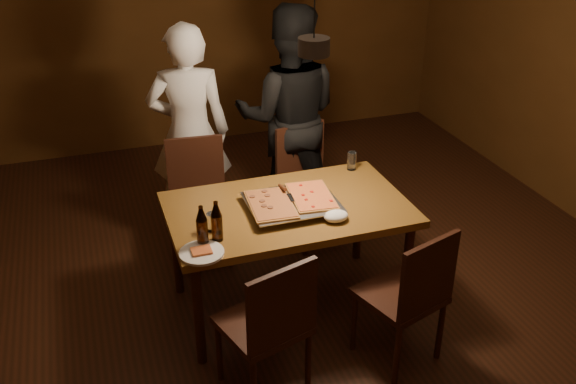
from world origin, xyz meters
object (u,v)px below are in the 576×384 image
object	(u,v)px
plate_slice	(202,253)
beer_bottle_a	(202,225)
chair_far_right	(307,172)
chair_near_left	(271,317)
diner_white	(190,133)
diner_dark	(289,117)
pendant_lamp	(314,45)
chair_near_right	(412,287)
beer_bottle_b	(217,221)
dining_table	(288,216)
chair_far_left	(198,188)
pizza_tray	(292,205)

from	to	relation	value
plate_slice	beer_bottle_a	bearing A→B (deg)	73.25
chair_far_right	chair_near_left	bearing A→B (deg)	51.26
diner_white	diner_dark	distance (m)	0.78
chair_near_left	diner_white	size ratio (longest dim) A/B	0.31
chair_near_left	diner_white	bearing A→B (deg)	74.15
beer_bottle_a	pendant_lamp	bearing A→B (deg)	18.18
chair_near_right	diner_white	distance (m)	2.13
chair_far_right	plate_slice	world-z (taller)	chair_far_right
beer_bottle_b	chair_near_right	bearing A→B (deg)	-27.26
chair_near_right	beer_bottle_b	world-z (taller)	beer_bottle_b
dining_table	diner_white	size ratio (longest dim) A/B	0.90
beer_bottle_a	chair_far_right	bearing A→B (deg)	46.59
dining_table	diner_white	world-z (taller)	diner_white
dining_table	beer_bottle_a	distance (m)	0.68
chair_far_right	chair_near_left	distance (m)	1.76
beer_bottle_b	pendant_lamp	distance (m)	1.12
plate_slice	diner_white	size ratio (longest dim) A/B	0.15
beer_bottle_b	pendant_lamp	world-z (taller)	pendant_lamp
pendant_lamp	diner_white	bearing A→B (deg)	114.09
chair_far_left	pendant_lamp	bearing A→B (deg)	127.95
chair_near_right	diner_white	bearing A→B (deg)	96.39
dining_table	beer_bottle_a	xyz separation A→B (m)	(-0.59, -0.26, 0.20)
chair_near_right	diner_white	world-z (taller)	diner_white
pizza_tray	pendant_lamp	distance (m)	1.00
chair_far_right	beer_bottle_b	world-z (taller)	beer_bottle_b
chair_far_left	plate_slice	world-z (taller)	chair_far_left
pizza_tray	chair_far_right	bearing A→B (deg)	66.18
plate_slice	pizza_tray	bearing A→B (deg)	27.20
diner_white	pendant_lamp	world-z (taller)	pendant_lamp
plate_slice	pendant_lamp	xyz separation A→B (m)	(0.77, 0.34, 1.00)
chair_near_right	diner_white	xyz separation A→B (m)	(-0.87, 1.92, 0.30)
beer_bottle_a	plate_slice	distance (m)	0.15
chair_near_left	plate_slice	distance (m)	0.53
dining_table	plate_slice	xyz separation A→B (m)	(-0.62, -0.36, 0.08)
chair_near_left	diner_white	xyz separation A→B (m)	(-0.04, 1.92, 0.30)
dining_table	diner_dark	size ratio (longest dim) A/B	0.85
chair_near_right	plate_slice	distance (m)	1.20
chair_far_left	beer_bottle_b	size ratio (longest dim) A/B	1.97
chair_far_left	chair_near_left	xyz separation A→B (m)	(0.06, -1.59, 0.00)
chair_near_right	pizza_tray	world-z (taller)	chair_near_right
chair_near_right	pendant_lamp	distance (m)	1.47
plate_slice	diner_dark	bearing A→B (deg)	56.00
chair_far_left	plate_slice	distance (m)	1.24
dining_table	pendant_lamp	xyz separation A→B (m)	(0.14, -0.02, 1.08)
pizza_tray	beer_bottle_b	distance (m)	0.57
diner_dark	chair_far_left	bearing A→B (deg)	39.91
chair_far_left	diner_dark	bearing A→B (deg)	-153.84
chair_far_right	plate_slice	bearing A→B (deg)	35.95
beer_bottle_a	pizza_tray	bearing A→B (deg)	20.70
chair_far_right	pizza_tray	world-z (taller)	chair_far_right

